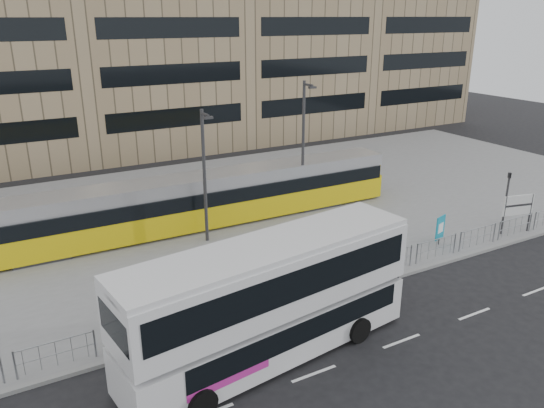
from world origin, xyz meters
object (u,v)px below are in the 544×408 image
traffic_light_west (110,303)px  lamp_post_west (205,171)px  ad_panel (440,228)px  traffic_light_east (507,191)px  tram (192,202)px  pedestrian (270,248)px  station_sign (518,207)px  double_decker_bus (270,297)px  lamp_post_east (304,143)px

traffic_light_west → lamp_post_west: size_ratio=0.43×
ad_panel → traffic_light_east: bearing=-13.1°
tram → ad_panel: (10.54, -8.82, -0.57)m
pedestrian → traffic_light_west: size_ratio=0.54×
station_sign → lamp_post_west: lamp_post_west is taller
tram → ad_panel: 13.76m
double_decker_bus → lamp_post_east: 14.87m
traffic_light_east → pedestrian: bearing=-165.0°
tram → traffic_light_west: (-6.91, -9.98, 0.45)m
station_sign → lamp_post_east: size_ratio=0.28×
lamp_post_east → double_decker_bus: bearing=-126.9°
ad_panel → traffic_light_west: 17.53m
double_decker_bus → station_sign: double_decker_bus is taller
lamp_post_west → traffic_light_west: bearing=-131.8°
traffic_light_east → tram: bearing=175.4°
pedestrian → ad_panel: bearing=-127.6°
double_decker_bus → lamp_post_west: lamp_post_west is taller
tram → station_sign: size_ratio=11.61×
ad_panel → pedestrian: size_ratio=0.97×
double_decker_bus → ad_panel: (12.55, 3.99, -1.31)m
tram → lamp_post_east: (6.83, -1.05, 2.88)m
lamp_post_west → lamp_post_east: lamp_post_east is taller
double_decker_bus → lamp_post_east: (8.84, 11.76, 2.14)m
station_sign → pedestrian: station_sign is taller
traffic_light_west → double_decker_bus: bearing=-20.2°
ad_panel → lamp_post_west: bearing=130.9°
station_sign → traffic_light_west: bearing=-165.9°
station_sign → lamp_post_west: size_ratio=0.31×
double_decker_bus → lamp_post_west: 10.84m
ad_panel → lamp_post_west: lamp_post_west is taller
tram → ad_panel: bearing=-39.3°
traffic_light_west → station_sign: bearing=10.6°
ad_panel → pedestrian: bearing=147.3°
tram → station_sign: bearing=-31.4°
ad_panel → lamp_post_east: 9.28m
tram → lamp_post_east: 7.48m
station_sign → traffic_light_west: 22.45m
ad_panel → lamp_post_west: 12.79m
pedestrian → traffic_light_east: 14.78m
ad_panel → station_sign: bearing=-27.2°
traffic_light_east → lamp_post_west: (-16.22, 6.11, 1.97)m
traffic_light_west → lamp_post_west: lamp_post_west is taller
station_sign → lamp_post_east: lamp_post_east is taller
lamp_post_west → lamp_post_east: 7.00m
double_decker_bus → lamp_post_east: size_ratio=1.41×
traffic_light_east → traffic_light_west: bearing=-153.2°
pedestrian → lamp_post_west: (-1.63, 4.09, 3.11)m
traffic_light_west → lamp_post_west: (6.87, 7.70, 1.97)m
traffic_light_east → lamp_post_east: (-9.35, 7.34, 2.42)m
station_sign → pedestrian: 14.35m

